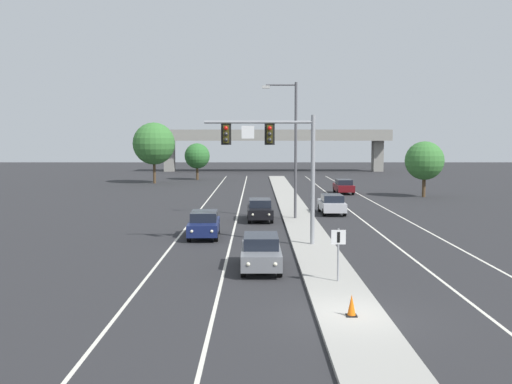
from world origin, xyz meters
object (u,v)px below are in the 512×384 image
median_sign_post (338,247)px  traffic_cone_median_nose (351,306)px  tree_far_left_b (153,144)px  car_oncoming_navy (203,224)px  car_oncoming_black (259,209)px  street_lamp_median (292,142)px  car_receding_silver (331,204)px  tree_far_left_a (197,156)px  car_receding_darkred (343,186)px  tree_far_right_c (424,161)px  car_oncoming_grey (260,252)px  overhead_signal_mast (278,152)px

median_sign_post → traffic_cone_median_nose: 4.93m
traffic_cone_median_nose → tree_far_left_b: (-16.94, 60.04, 4.86)m
car_oncoming_navy → car_oncoming_black: same height
street_lamp_median → tree_far_left_b: (-16.46, 35.85, -0.43)m
car_receding_silver → tree_far_left_a: 41.86m
car_oncoming_navy → tree_far_left_a: (-5.43, 50.23, 2.68)m
car_receding_darkred → tree_far_left_b: tree_far_left_b is taller
traffic_cone_median_nose → tree_far_right_c: bearing=71.0°
median_sign_post → car_receding_darkred: bearing=81.2°
median_sign_post → car_oncoming_black: 19.45m
car_oncoming_black → car_receding_darkred: 23.12m
car_oncoming_navy → tree_far_left_a: size_ratio=0.84×
tree_far_left_a → car_oncoming_grey: bearing=-81.5°
overhead_signal_mast → tree_far_left_a: (-9.87, 53.38, -1.78)m
car_oncoming_black → car_receding_darkred: size_ratio=1.00×
street_lamp_median → car_oncoming_grey: street_lamp_median is taller
traffic_cone_median_nose → tree_far_right_c: size_ratio=0.13×
car_receding_silver → traffic_cone_median_nose: (-2.92, -27.71, -0.31)m
car_oncoming_grey → car_oncoming_black: (0.06, 16.28, 0.00)m
street_lamp_median → car_receding_silver: street_lamp_median is taller
median_sign_post → tree_far_left_a: tree_far_left_a is taller
car_oncoming_grey → tree_far_left_a: 59.82m
overhead_signal_mast → car_receding_silver: (4.86, 14.29, -4.46)m
car_receding_silver → car_receding_darkred: same height
overhead_signal_mast → tree_far_left_a: overhead_signal_mast is taller
median_sign_post → traffic_cone_median_nose: size_ratio=2.97×
car_receding_darkred → tree_far_right_c: (7.74, -3.76, 2.95)m
car_oncoming_black → tree_far_left_a: tree_far_left_a is taller
tree_far_right_c → car_oncoming_black: bearing=-134.5°
car_receding_darkred → tree_far_left_a: 28.48m
car_oncoming_grey → tree_far_left_b: 54.36m
tree_far_right_c → overhead_signal_mast: bearing=-120.0°
car_receding_darkred → median_sign_post: bearing=-98.8°
tree_far_left_a → tree_far_left_b: bearing=-127.2°
car_oncoming_grey → car_receding_darkred: (9.42, 37.42, 0.00)m
car_oncoming_black → tree_far_right_c: size_ratio=0.78×
car_receding_silver → tree_far_left_a: size_ratio=0.84×
car_oncoming_black → car_receding_silver: 6.90m
street_lamp_median → car_receding_silver: bearing=46.0°
car_oncoming_navy → tree_far_right_c: (20.59, 24.79, 2.95)m
overhead_signal_mast → median_sign_post: size_ratio=3.27×
tree_far_right_c → car_receding_darkred: bearing=154.1°
car_receding_silver → traffic_cone_median_nose: 27.87m
car_oncoming_grey → car_receding_darkred: same height
car_oncoming_grey → tree_far_right_c: bearing=63.0°
street_lamp_median → tree_far_right_c: 22.69m
car_oncoming_navy → tree_far_right_c: tree_far_right_c is taller
street_lamp_median → traffic_cone_median_nose: (0.48, -24.19, -5.29)m
car_receding_silver → median_sign_post: bearing=-96.7°
car_oncoming_black → tree_far_right_c: tree_far_right_c is taller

